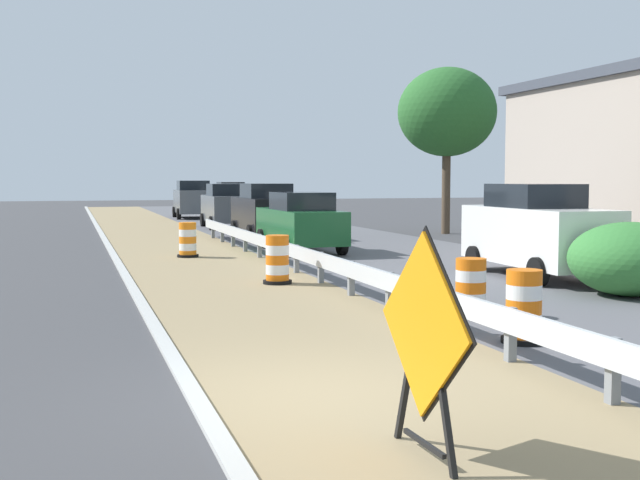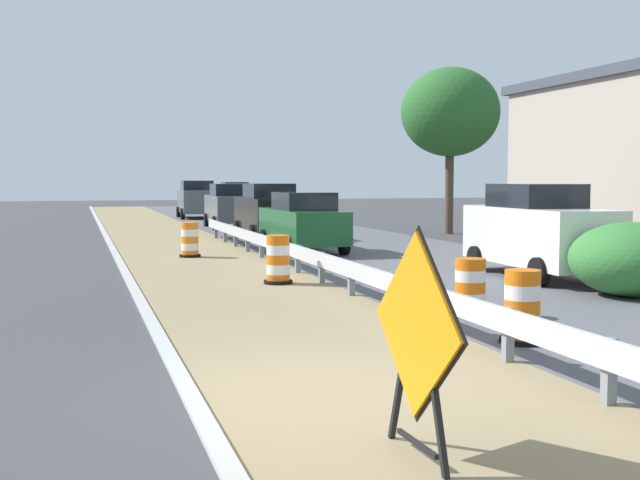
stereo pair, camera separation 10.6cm
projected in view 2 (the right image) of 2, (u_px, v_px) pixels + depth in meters
name	position (u px, v px, depth m)	size (l,w,h in m)	color
ground_plane	(314.00, 395.00, 8.61)	(160.00, 160.00, 0.00)	#3D3D3F
median_dirt_strip	(391.00, 388.00, 8.87)	(4.19, 120.00, 0.01)	#8E7A56
curb_near_edge	(194.00, 405.00, 8.23)	(0.20, 120.00, 0.11)	#ADADA8
guardrail_median	(504.00, 322.00, 10.11)	(0.18, 46.37, 0.71)	silver
warning_sign_diamond	(417.00, 334.00, 6.61)	(0.11, 1.65, 1.96)	black
traffic_barrel_nearest	(522.00, 310.00, 11.29)	(0.63, 0.63, 1.05)	orange
traffic_barrel_close	(470.00, 290.00, 13.57)	(0.65, 0.65, 0.98)	orange
traffic_barrel_mid	(278.00, 262.00, 17.70)	(0.65, 0.65, 1.09)	orange
traffic_barrel_far	(190.00, 241.00, 23.72)	(0.64, 0.64, 1.04)	orange
car_lead_near_lane	(268.00, 211.00, 31.14)	(2.07, 4.77, 2.15)	black
car_trailing_near_lane	(538.00, 231.00, 18.88)	(2.07, 4.59, 2.22)	silver
car_lead_far_lane	(197.00, 199.00, 47.20)	(2.29, 4.52, 2.23)	#4C5156
car_mid_far_lane	(224.00, 197.00, 58.87)	(1.96, 4.11, 1.92)	#195128
car_trailing_far_lane	(302.00, 222.00, 25.57)	(2.01, 4.80, 1.91)	#195128
car_distant_a	(235.00, 198.00, 53.18)	(2.00, 4.31, 2.12)	silver
car_distant_b	(228.00, 206.00, 37.72)	(2.02, 4.62, 2.10)	#4C5156
bush_roadside	(631.00, 259.00, 15.81)	(2.44, 2.44, 1.48)	#337533
tree_roadside	(450.00, 112.00, 33.36)	(4.14, 4.14, 7.00)	#4C3D2D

